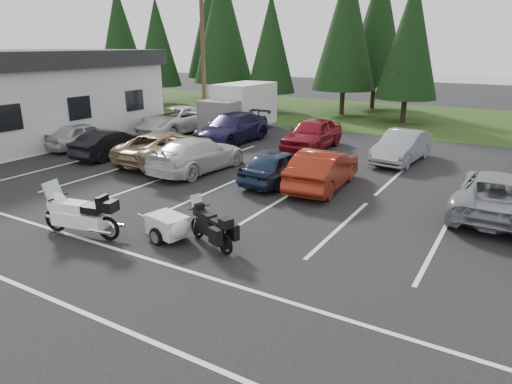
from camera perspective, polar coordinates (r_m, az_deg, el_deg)
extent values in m
plane|color=black|center=(14.39, -2.97, -3.27)|extent=(120.00, 120.00, 0.00)
cube|color=#203711|center=(36.29, 18.73, 8.79)|extent=(80.00, 16.00, 0.01)
cube|color=slate|center=(66.43, 28.23, 11.40)|extent=(70.00, 50.00, 0.02)
cylinder|color=#473321|center=(29.00, -6.63, 16.46)|extent=(0.26, 0.26, 9.00)
cube|color=silver|center=(15.98, 0.99, -1.02)|extent=(32.00, 16.00, 0.01)
cylinder|color=#332316|center=(49.05, -16.16, 12.66)|extent=(0.36, 0.36, 2.50)
cone|color=black|center=(48.90, -16.69, 18.47)|extent=(4.58, 4.58, 8.84)
cylinder|color=#332316|center=(43.95, -11.85, 12.21)|extent=(0.36, 0.36, 2.16)
cone|color=black|center=(43.76, -12.23, 17.84)|extent=(3.96, 3.96, 7.65)
cylinder|color=#332316|center=(41.44, -4.04, 12.64)|extent=(0.36, 0.36, 2.78)
cone|color=black|center=(41.30, -4.22, 20.36)|extent=(5.10, 5.10, 9.86)
cylinder|color=#332316|center=(37.40, 1.82, 11.59)|extent=(0.36, 0.36, 2.11)
cone|color=black|center=(37.17, 1.89, 18.07)|extent=(3.87, 3.87, 7.48)
cylinder|color=#332316|center=(36.46, 10.74, 11.52)|extent=(0.36, 0.36, 2.62)
cone|color=black|center=(36.27, 11.25, 19.76)|extent=(4.80, 4.80, 9.27)
cylinder|color=#332316|center=(33.82, 18.01, 10.18)|extent=(0.36, 0.36, 2.26)
cone|color=black|center=(33.58, 18.78, 17.81)|extent=(4.14, 4.14, 7.99)
cylinder|color=#332316|center=(47.16, -5.18, 13.32)|extent=(0.36, 0.36, 2.88)
cone|color=black|center=(47.05, -5.39, 20.32)|extent=(5.28, 5.28, 10.20)
cylinder|color=#332316|center=(40.49, 14.43, 11.96)|extent=(0.36, 0.36, 2.71)
cone|color=black|center=(40.33, 15.06, 19.63)|extent=(4.97, 4.97, 9.61)
imported|color=silver|center=(25.56, -20.55, 6.65)|extent=(2.02, 4.17, 1.37)
imported|color=black|center=(23.19, -17.71, 5.82)|extent=(1.57, 4.07, 1.32)
imported|color=#8B7150|center=(21.35, -10.99, 5.55)|extent=(2.52, 5.33, 1.47)
imported|color=silver|center=(19.71, -7.30, 4.67)|extent=(2.27, 5.07, 1.44)
imported|color=#1A2841|center=(17.90, 2.74, 3.25)|extent=(1.75, 3.97, 1.33)
imported|color=maroon|center=(17.37, 8.39, 2.88)|extent=(1.90, 4.61, 1.48)
imported|color=gray|center=(16.31, 27.94, -0.19)|extent=(2.40, 5.13, 1.42)
imported|color=silver|center=(28.75, -9.94, 8.86)|extent=(2.86, 5.76, 1.57)
imported|color=#18173A|center=(25.46, -3.08, 7.96)|extent=(2.31, 5.51, 1.59)
imported|color=maroon|center=(23.96, 7.07, 7.22)|extent=(1.88, 4.66, 1.59)
imported|color=gray|center=(22.17, 17.78, 5.43)|extent=(1.89, 4.48, 1.44)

